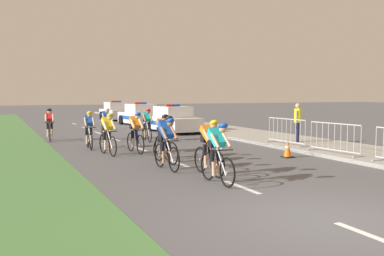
{
  "coord_description": "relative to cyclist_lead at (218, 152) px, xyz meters",
  "views": [
    {
      "loc": [
        -5.35,
        -6.08,
        2.23
      ],
      "look_at": [
        0.54,
        7.1,
        1.1
      ],
      "focal_mm": 41.7,
      "sensor_mm": 36.0,
      "label": 1
    }
  ],
  "objects": [
    {
      "name": "cyclist_third",
      "position": [
        -0.43,
        2.38,
        0.0
      ],
      "size": [
        0.43,
        1.72,
        1.56
      ],
      "color": "black",
      "rests_on": "ground"
    },
    {
      "name": "cyclist_ninth",
      "position": [
        1.48,
        9.98,
        0.0
      ],
      "size": [
        0.44,
        1.72,
        1.56
      ],
      "color": "black",
      "rests_on": "ground"
    },
    {
      "name": "cyclist_second",
      "position": [
        0.33,
        1.12,
        0.0
      ],
      "size": [
        0.42,
        1.72,
        1.56
      ],
      "color": "black",
      "rests_on": "ground"
    },
    {
      "name": "ground_plane",
      "position": [
        0.35,
        -3.57,
        -0.79
      ],
      "size": [
        160.0,
        160.0,
        0.0
      ],
      "primitive_type": "plane",
      "color": "#56565B"
    },
    {
      "name": "police_car_third",
      "position": [
        4.32,
        26.72,
        -0.11
      ],
      "size": [
        2.06,
        4.43,
        1.59
      ],
      "color": "white",
      "rests_on": "ground"
    },
    {
      "name": "spectator_closest",
      "position": [
        7.01,
        6.03,
        0.3
      ],
      "size": [
        0.45,
        0.4,
        1.68
      ],
      "color": "#23284C",
      "rests_on": "sidewalk_slab"
    },
    {
      "name": "cyclist_seventh",
      "position": [
        -1.26,
        6.16,
        0.0
      ],
      "size": [
        0.45,
        1.72,
        1.56
      ],
      "color": "black",
      "rests_on": "ground"
    },
    {
      "name": "crowd_barrier_rear",
      "position": [
        6.01,
        5.45,
        -0.14
      ],
      "size": [
        0.61,
        2.32,
        1.07
      ],
      "color": "#B7BABF",
      "rests_on": "sidewalk_slab"
    },
    {
      "name": "kerb_edge",
      "position": [
        5.45,
        10.43,
        -0.72
      ],
      "size": [
        0.16,
        60.0,
        0.13
      ],
      "primitive_type": "cube",
      "color": "#9E9E99",
      "rests_on": "ground"
    },
    {
      "name": "cyclist_fifth",
      "position": [
        0.25,
        4.56,
        0.0
      ],
      "size": [
        0.42,
        1.72,
        1.56
      ],
      "color": "black",
      "rests_on": "ground"
    },
    {
      "name": "sidewalk_slab",
      "position": [
        7.23,
        10.43,
        -0.73
      ],
      "size": [
        3.73,
        60.0,
        0.12
      ],
      "primitive_type": "cube",
      "color": "#A3A099",
      "rests_on": "ground"
    },
    {
      "name": "cyclist_eleventh",
      "position": [
        -2.62,
        11.97,
        0.0
      ],
      "size": [
        0.45,
        1.72,
        1.56
      ],
      "color": "black",
      "rests_on": "ground"
    },
    {
      "name": "police_car_nearest",
      "position": [
        4.32,
        13.97,
        -0.11
      ],
      "size": [
        2.22,
        4.51,
        1.59
      ],
      "color": "white",
      "rests_on": "ground"
    },
    {
      "name": "cyclist_tenth",
      "position": [
        -0.08,
        11.45,
        0.0
      ],
      "size": [
        0.42,
        1.72,
        1.56
      ],
      "color": "black",
      "rests_on": "ground"
    },
    {
      "name": "cyclist_eighth",
      "position": [
        -1.52,
        8.24,
        0.0
      ],
      "size": [
        0.43,
        1.72,
        1.56
      ],
      "color": "black",
      "rests_on": "ground"
    },
    {
      "name": "cyclist_fourth",
      "position": [
        -0.01,
        3.59,
        0.0
      ],
      "size": [
        0.45,
        1.72,
        1.56
      ],
      "color": "black",
      "rests_on": "ground"
    },
    {
      "name": "cyclist_sixth",
      "position": [
        -0.17,
        6.33,
        0.0
      ],
      "size": [
        0.44,
        1.72,
        1.56
      ],
      "color": "black",
      "rests_on": "ground"
    },
    {
      "name": "police_car_second",
      "position": [
        4.32,
        20.06,
        -0.11
      ],
      "size": [
        2.23,
        4.51,
        1.59
      ],
      "color": "white",
      "rests_on": "ground"
    },
    {
      "name": "crowd_barrier_middle",
      "position": [
        5.9,
        2.49,
        -0.14
      ],
      "size": [
        0.66,
        2.32,
        1.07
      ],
      "color": "#B7BABF",
      "rests_on": "sidewalk_slab"
    },
    {
      "name": "traffic_cone_mid",
      "position": [
        4.29,
        3.0,
        -0.48
      ],
      "size": [
        0.36,
        0.36,
        0.64
      ],
      "color": "black",
      "rests_on": "ground"
    },
    {
      "name": "lane_markings_centre",
      "position": [
        0.35,
        9.4,
        -0.78
      ],
      "size": [
        0.14,
        29.6,
        0.01
      ],
      "color": "white",
      "rests_on": "ground"
    },
    {
      "name": "cyclist_lead",
      "position": [
        0.0,
        0.0,
        0.0
      ],
      "size": [
        0.42,
        1.72,
        1.56
      ],
      "color": "black",
      "rests_on": "ground"
    }
  ]
}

